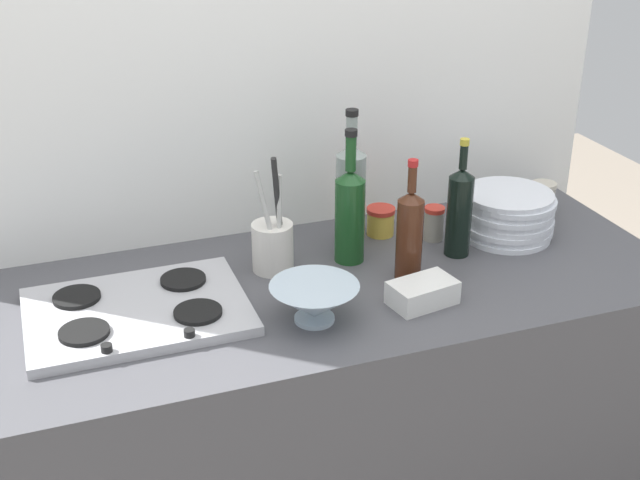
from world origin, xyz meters
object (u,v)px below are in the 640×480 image
at_px(plate_stack, 508,214).
at_px(wine_bottle_leftmost, 459,210).
at_px(condiment_jar_front, 434,223).
at_px(stovetop_hob, 137,310).
at_px(condiment_jar_rear, 381,221).
at_px(utensil_crock, 273,244).
at_px(condiment_jar_spare, 542,199).
at_px(wine_bottle_mid_left, 410,233).
at_px(butter_dish, 423,293).
at_px(wine_bottle_rightmost, 351,193).
at_px(mixing_bowl, 314,302).
at_px(wine_bottle_mid_right, 350,213).

xyz_separation_m(plate_stack, wine_bottle_leftmost, (-0.18, -0.05, 0.06)).
xyz_separation_m(plate_stack, condiment_jar_front, (-0.20, 0.05, -0.02)).
relative_size(stovetop_hob, condiment_jar_rear, 6.35).
height_order(stovetop_hob, condiment_jar_rear, condiment_jar_rear).
bearing_deg(utensil_crock, condiment_jar_spare, 3.95).
height_order(stovetop_hob, utensil_crock, utensil_crock).
distance_m(condiment_jar_front, condiment_jar_spare, 0.36).
height_order(utensil_crock, condiment_jar_rear, utensil_crock).
bearing_deg(plate_stack, condiment_jar_front, 166.86).
bearing_deg(wine_bottle_mid_left, utensil_crock, 152.90).
bearing_deg(condiment_jar_front, stovetop_hob, -170.71).
height_order(butter_dish, condiment_jar_rear, condiment_jar_rear).
relative_size(butter_dish, condiment_jar_rear, 1.96).
bearing_deg(wine_bottle_mid_left, wine_bottle_leftmost, 23.31).
bearing_deg(plate_stack, condiment_jar_rear, 158.65).
distance_m(wine_bottle_rightmost, utensil_crock, 0.26).
relative_size(plate_stack, condiment_jar_spare, 2.46).
distance_m(stovetop_hob, butter_dish, 0.66).
height_order(wine_bottle_rightmost, condiment_jar_spare, wine_bottle_rightmost).
xyz_separation_m(wine_bottle_rightmost, mixing_bowl, (-0.22, -0.34, -0.10)).
height_order(wine_bottle_mid_left, condiment_jar_front, wine_bottle_mid_left).
height_order(stovetop_hob, mixing_bowl, mixing_bowl).
relative_size(wine_bottle_leftmost, wine_bottle_mid_right, 0.90).
xyz_separation_m(wine_bottle_leftmost, mixing_bowl, (-0.46, -0.19, -0.07)).
height_order(wine_bottle_leftmost, condiment_jar_front, wine_bottle_leftmost).
bearing_deg(condiment_jar_front, wine_bottle_rightmost, 167.34).
distance_m(butter_dish, utensil_crock, 0.40).
bearing_deg(condiment_jar_front, mixing_bowl, -146.80).
relative_size(butter_dish, condiment_jar_spare, 1.51).
bearing_deg(condiment_jar_spare, butter_dish, -148.09).
relative_size(wine_bottle_leftmost, butter_dish, 2.06).
distance_m(wine_bottle_rightmost, condiment_jar_spare, 0.59).
bearing_deg(stovetop_hob, mixing_bowl, -22.86).
xyz_separation_m(wine_bottle_mid_left, condiment_jar_spare, (0.52, 0.21, -0.07)).
bearing_deg(butter_dish, mixing_bowl, 177.25).
height_order(plate_stack, wine_bottle_mid_left, wine_bottle_mid_left).
distance_m(stovetop_hob, wine_bottle_rightmost, 0.63).
height_order(wine_bottle_leftmost, condiment_jar_spare, wine_bottle_leftmost).
relative_size(wine_bottle_rightmost, butter_dish, 2.43).
relative_size(stovetop_hob, butter_dish, 3.24).
bearing_deg(wine_bottle_leftmost, wine_bottle_mid_left, -156.69).
bearing_deg(mixing_bowl, plate_stack, 20.77).
bearing_deg(stovetop_hob, condiment_jar_rear, 16.98).
height_order(wine_bottle_mid_left, butter_dish, wine_bottle_mid_left).
distance_m(utensil_crock, condiment_jar_spare, 0.82).
distance_m(plate_stack, wine_bottle_mid_left, 0.38).
bearing_deg(wine_bottle_mid_right, mixing_bowl, -126.04).
height_order(condiment_jar_rear, condiment_jar_spare, condiment_jar_spare).
relative_size(wine_bottle_mid_left, condiment_jar_rear, 3.96).
xyz_separation_m(wine_bottle_mid_left, butter_dish, (-0.02, -0.13, -0.09)).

